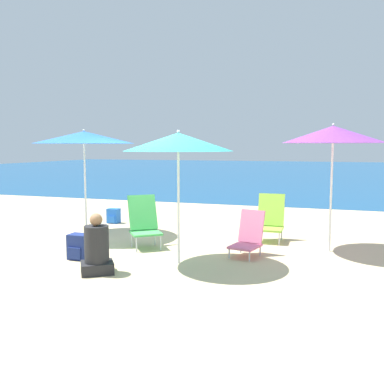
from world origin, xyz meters
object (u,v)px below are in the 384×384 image
person_seated_near (97,249)px  backpack_blue (114,216)px  beach_chair_green (144,222)px  beach_chair_lime (270,219)px  beach_chair_pink (248,236)px  beach_umbrella_teal (178,142)px  beach_umbrella_blue (84,138)px  backpack_navy (79,247)px  beach_umbrella_purple (333,134)px

person_seated_near → backpack_blue: (-1.74, 3.63, -0.17)m
beach_chair_green → beach_chair_lime: 2.40m
beach_chair_pink → backpack_blue: bearing=164.2°
beach_chair_green → person_seated_near: beach_chair_green is taller
beach_umbrella_teal → beach_chair_green: size_ratio=2.22×
beach_umbrella_teal → beach_chair_lime: size_ratio=2.30×
beach_umbrella_teal → person_seated_near: (-0.92, -0.84, -1.51)m
beach_chair_green → beach_chair_pink: size_ratio=1.24×
beach_umbrella_blue → backpack_navy: bearing=-61.1°
beach_umbrella_purple → person_seated_near: 4.23m
beach_umbrella_teal → beach_chair_green: 1.89m
beach_umbrella_blue → person_seated_near: 3.20m
beach_umbrella_blue → beach_chair_green: beach_umbrella_blue is taller
beach_chair_pink → beach_chair_lime: bearing=94.9°
beach_umbrella_teal → beach_chair_lime: beach_umbrella_teal is taller
beach_chair_pink → backpack_navy: (-2.51, -1.08, -0.13)m
beach_umbrella_purple → beach_chair_lime: size_ratio=2.46×
person_seated_near → beach_umbrella_purple: bearing=92.8°
beach_umbrella_teal → beach_umbrella_purple: size_ratio=0.93×
beach_chair_green → beach_umbrella_blue: bearing=121.7°
beach_chair_green → beach_chair_pink: (1.88, -0.01, -0.13)m
beach_umbrella_purple → beach_chair_pink: beach_umbrella_purple is taller
beach_chair_pink → person_seated_near: bearing=-124.9°
beach_chair_lime → backpack_blue: size_ratio=2.57×
beach_umbrella_teal → backpack_blue: bearing=133.6°
beach_umbrella_teal → backpack_navy: (-1.60, -0.26, -1.65)m
beach_umbrella_blue → backpack_blue: 2.27m
beach_chair_green → person_seated_near: (0.04, -1.67, -0.12)m
beach_umbrella_teal → beach_chair_pink: size_ratio=2.75×
beach_umbrella_teal → beach_chair_lime: (1.09, 2.07, -1.43)m
beach_chair_pink → beach_umbrella_purple: bearing=42.6°
person_seated_near → backpack_navy: person_seated_near is taller
beach_umbrella_purple → person_seated_near: beach_umbrella_purple is taller
beach_umbrella_blue → backpack_navy: size_ratio=5.28×
beach_umbrella_blue → backpack_navy: beach_umbrella_blue is taller
beach_umbrella_purple → beach_umbrella_teal: bearing=-144.8°
beach_umbrella_blue → person_seated_near: bearing=-54.6°
beach_chair_pink → backpack_navy: size_ratio=1.83×
person_seated_near → backpack_blue: size_ratio=2.50×
person_seated_near → beach_chair_lime: bearing=110.6°
beach_umbrella_teal → backpack_blue: 4.20m
person_seated_near → beach_chair_pink: bearing=97.4°
backpack_navy → backpack_blue: 3.23m
beach_umbrella_purple → person_seated_near: size_ratio=2.53×
beach_umbrella_blue → beach_chair_green: 2.24m
beach_umbrella_blue → beach_umbrella_purple: bearing=1.6°
beach_chair_lime → backpack_navy: size_ratio=2.19×
beach_umbrella_teal → beach_chair_pink: (0.92, 0.82, -1.53)m
backpack_blue → person_seated_near: bearing=-64.4°
beach_chair_lime → person_seated_near: size_ratio=1.03×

